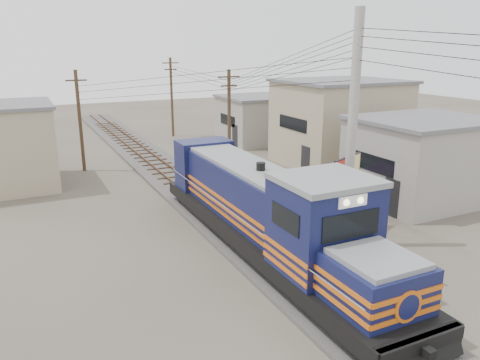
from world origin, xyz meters
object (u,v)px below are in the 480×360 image
billboard (347,177)px  vendor (325,183)px  market_umbrella (337,172)px  locomotive (267,213)px

billboard → vendor: 5.92m
market_umbrella → vendor: (0.53, 1.73, -1.10)m
locomotive → vendor: 8.78m
locomotive → market_umbrella: 7.32m
market_umbrella → vendor: market_umbrella is taller
locomotive → billboard: locomotive is taller
market_umbrella → vendor: 2.12m
locomotive → vendor: size_ratio=10.00×
billboard → market_umbrella: bearing=33.8°
locomotive → market_umbrella: size_ratio=7.55×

